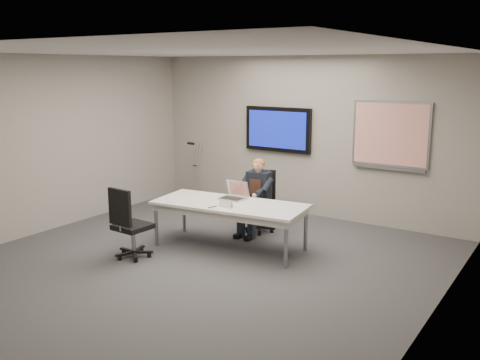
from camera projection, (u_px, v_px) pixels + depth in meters
The scene contains 15 objects.
floor at pixel (202, 263), 7.25m from camera, with size 6.00×6.00×0.02m, color #333335.
ceiling at pixel (199, 51), 6.67m from camera, with size 6.00×6.00×0.02m, color silver.
wall_back at pixel (304, 137), 9.41m from camera, with size 6.00×0.02×2.80m, color gray.
wall_left at pixel (52, 143), 8.57m from camera, with size 0.02×6.00×2.80m, color gray.
wall_right at pixel (439, 190), 5.35m from camera, with size 0.02×6.00×2.80m, color gray.
conference_table at pixel (230, 208), 7.73m from camera, with size 2.30×1.18×0.68m.
tv_display at pixel (278, 129), 9.62m from camera, with size 1.30×0.09×0.80m.
whiteboard at pixel (391, 135), 8.53m from camera, with size 1.25×0.08×1.10m.
office_chair_far at pixel (260, 212), 8.61m from camera, with size 0.56×0.56×0.98m.
office_chair_near at pixel (131, 236), 7.37m from camera, with size 0.51×0.51×1.01m.
seated_person at pixel (254, 205), 8.38m from camera, with size 0.38×0.66×1.20m.
crutch at pixel (196, 170), 10.61m from camera, with size 0.16×0.35×1.20m, color #A1A5A9, non-canonical shape.
laptop at pixel (235, 194), 7.95m from camera, with size 0.37×0.34×0.26m.
name_tent at pixel (226, 204), 7.48m from camera, with size 0.23×0.06×0.09m, color silver, non-canonical shape.
pen at pixel (212, 207), 7.46m from camera, with size 0.01×0.01×0.15m, color black.
Camera 1 is at (4.19, -5.45, 2.61)m, focal length 40.00 mm.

